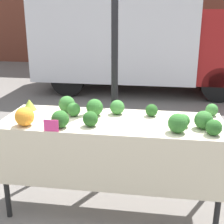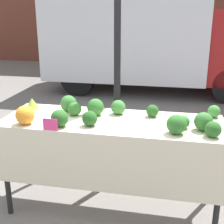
# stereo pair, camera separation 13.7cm
# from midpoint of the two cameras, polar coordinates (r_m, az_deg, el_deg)

# --- Properties ---
(ground_plane) EXTENTS (40.00, 40.00, 0.00)m
(ground_plane) POSITION_cam_midpoint_polar(r_m,az_deg,el_deg) (3.27, -1.25, -16.87)
(ground_plane) COLOR slate
(tent_pole) EXTENTS (0.07, 0.07, 2.44)m
(tent_pole) POSITION_cam_midpoint_polar(r_m,az_deg,el_deg) (3.27, -0.73, 6.59)
(tent_pole) COLOR black
(tent_pole) RESTS_ON ground_plane
(parked_truck) EXTENTS (4.85, 2.17, 2.49)m
(parked_truck) POSITION_cam_midpoint_polar(r_m,az_deg,el_deg) (7.62, 3.83, 14.10)
(parked_truck) COLOR silver
(parked_truck) RESTS_ON ground_plane
(market_table) EXTENTS (2.01, 0.71, 0.92)m
(market_table) POSITION_cam_midpoint_polar(r_m,az_deg,el_deg) (2.83, -1.59, -4.47)
(market_table) COLOR beige
(market_table) RESTS_ON ground_plane
(orange_cauliflower) EXTENTS (0.17, 0.17, 0.17)m
(orange_cauliflower) POSITION_cam_midpoint_polar(r_m,az_deg,el_deg) (2.81, -17.05, -0.80)
(orange_cauliflower) COLOR orange
(orange_cauliflower) RESTS_ON market_table
(romanesco_head) EXTENTS (0.14, 0.14, 0.11)m
(romanesco_head) POSITION_cam_midpoint_polar(r_m,az_deg,el_deg) (3.25, -16.03, 1.30)
(romanesco_head) COLOR #93B238
(romanesco_head) RESTS_ON market_table
(broccoli_head_0) EXTENTS (0.13, 0.13, 0.13)m
(broccoli_head_0) POSITION_cam_midpoint_polar(r_m,az_deg,el_deg) (2.97, -8.33, 0.43)
(broccoli_head_0) COLOR #2D6628
(broccoli_head_0) RESTS_ON market_table
(broccoli_head_1) EXTENTS (0.15, 0.15, 0.15)m
(broccoli_head_1) POSITION_cam_midpoint_polar(r_m,az_deg,el_deg) (2.70, -10.90, -1.29)
(broccoli_head_1) COLOR #285B23
(broccoli_head_1) RESTS_ON market_table
(broccoli_head_2) EXTENTS (0.14, 0.14, 0.14)m
(broccoli_head_2) POSITION_cam_midpoint_polar(r_m,az_deg,el_deg) (2.99, -0.35, 0.88)
(broccoli_head_2) COLOR #387533
(broccoli_head_2) RESTS_ON market_table
(broccoli_head_3) EXTENTS (0.16, 0.16, 0.16)m
(broccoli_head_3) POSITION_cam_midpoint_polar(r_m,az_deg,el_deg) (2.58, 10.45, -2.04)
(broccoli_head_3) COLOR #2D6628
(broccoli_head_3) RESTS_ON market_table
(broccoli_head_4) EXTENTS (0.16, 0.16, 0.16)m
(broccoli_head_4) POSITION_cam_midpoint_polar(r_m,az_deg,el_deg) (2.96, -4.52, 0.85)
(broccoli_head_4) COLOR #2D6628
(broccoli_head_4) RESTS_ON market_table
(broccoli_head_5) EXTENTS (0.13, 0.13, 0.13)m
(broccoli_head_5) POSITION_cam_midpoint_polar(r_m,az_deg,el_deg) (2.69, -5.42, -1.27)
(broccoli_head_5) COLOR #23511E
(broccoli_head_5) RESTS_ON market_table
(broccoli_head_6) EXTENTS (0.12, 0.12, 0.12)m
(broccoli_head_6) POSITION_cam_midpoint_polar(r_m,az_deg,el_deg) (3.08, 16.58, 0.38)
(broccoli_head_6) COLOR #387533
(broccoli_head_6) RESTS_ON market_table
(broccoli_head_7) EXTENTS (0.13, 0.13, 0.13)m
(broccoli_head_7) POSITION_cam_midpoint_polar(r_m,az_deg,el_deg) (2.60, 16.70, -2.74)
(broccoli_head_7) COLOR #285B23
(broccoli_head_7) RESTS_ON market_table
(broccoli_head_8) EXTENTS (0.12, 0.12, 0.12)m
(broccoli_head_8) POSITION_cam_midpoint_polar(r_m,az_deg,el_deg) (2.95, 5.93, 0.31)
(broccoli_head_8) COLOR #23511E
(broccoli_head_8) RESTS_ON market_table
(broccoli_head_9) EXTENTS (0.11, 0.11, 0.11)m
(broccoli_head_9) POSITION_cam_midpoint_polar(r_m,az_deg,el_deg) (2.73, 11.51, -1.55)
(broccoli_head_9) COLOR #387533
(broccoli_head_9) RESTS_ON market_table
(broccoli_head_10) EXTENTS (0.16, 0.16, 0.16)m
(broccoli_head_10) POSITION_cam_midpoint_polar(r_m,az_deg,el_deg) (2.71, 15.02, -1.42)
(broccoli_head_10) COLOR #336B2D
(broccoli_head_10) RESTS_ON market_table
(broccoli_head_11) EXTENTS (0.16, 0.16, 0.16)m
(broccoli_head_11) POSITION_cam_midpoint_polar(r_m,az_deg,el_deg) (3.09, -9.51, 1.41)
(broccoli_head_11) COLOR #336B2D
(broccoli_head_11) RESTS_ON market_table
(price_sign) EXTENTS (0.13, 0.01, 0.10)m
(price_sign) POSITION_cam_midpoint_polar(r_m,az_deg,el_deg) (2.63, -12.55, -2.46)
(price_sign) COLOR #E53D84
(price_sign) RESTS_ON market_table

